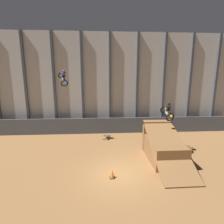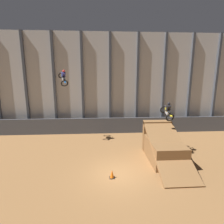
{
  "view_description": "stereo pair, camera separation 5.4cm",
  "coord_description": "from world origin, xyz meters",
  "px_view_note": "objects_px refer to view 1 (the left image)",
  "views": [
    {
      "loc": [
        -1.18,
        -11.2,
        6.81
      ],
      "look_at": [
        -0.08,
        5.57,
        3.39
      ],
      "focal_mm": 28.0,
      "sensor_mm": 36.0,
      "label": 1
    },
    {
      "loc": [
        -1.13,
        -11.2,
        6.81
      ],
      "look_at": [
        -0.08,
        5.57,
        3.39
      ],
      "focal_mm": 28.0,
      "sensor_mm": 36.0,
      "label": 2
    }
  ],
  "objects_px": {
    "dirt_ramp": "(163,147)",
    "rider_bike_right_air": "(167,111)",
    "traffic_cone_near_ramp": "(112,174)",
    "rider_bike_left_air": "(63,77)"
  },
  "relations": [
    {
      "from": "dirt_ramp",
      "to": "rider_bike_left_air",
      "type": "xyz_separation_m",
      "value": [
        -8.89,
        4.57,
        5.73
      ]
    },
    {
      "from": "rider_bike_right_air",
      "to": "dirt_ramp",
      "type": "bearing_deg",
      "value": -120.97
    },
    {
      "from": "rider_bike_left_air",
      "to": "dirt_ramp",
      "type": "bearing_deg",
      "value": -50.18
    },
    {
      "from": "dirt_ramp",
      "to": "rider_bike_right_air",
      "type": "relative_size",
      "value": 3.26
    },
    {
      "from": "dirt_ramp",
      "to": "rider_bike_left_air",
      "type": "distance_m",
      "value": 11.52
    },
    {
      "from": "rider_bike_right_air",
      "to": "rider_bike_left_air",
      "type": "bearing_deg",
      "value": 158.24
    },
    {
      "from": "dirt_ramp",
      "to": "rider_bike_right_air",
      "type": "height_order",
      "value": "rider_bike_right_air"
    },
    {
      "from": "rider_bike_right_air",
      "to": "traffic_cone_near_ramp",
      "type": "xyz_separation_m",
      "value": [
        -5.12,
        -3.9,
        -3.54
      ]
    },
    {
      "from": "dirt_ramp",
      "to": "traffic_cone_near_ramp",
      "type": "bearing_deg",
      "value": -148.99
    },
    {
      "from": "rider_bike_right_air",
      "to": "traffic_cone_near_ramp",
      "type": "relative_size",
      "value": 3.22
    }
  ]
}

